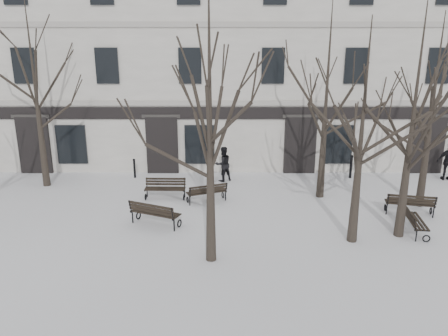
{
  "coord_description": "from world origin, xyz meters",
  "views": [
    {
      "loc": [
        -0.35,
        -13.59,
        6.73
      ],
      "look_at": [
        -0.36,
        3.0,
        1.74
      ],
      "focal_mm": 35.0,
      "sensor_mm": 36.0,
      "label": 1
    }
  ],
  "objects_px": {
    "bench_1": "(154,213)",
    "bench_2": "(410,203)",
    "bench_5": "(414,220)",
    "tree_3": "(416,95)",
    "tree_1": "(210,90)",
    "bench_3": "(165,188)",
    "tree_2": "(364,107)",
    "bench_4": "(207,192)"
  },
  "relations": [
    {
      "from": "bench_1",
      "to": "bench_2",
      "type": "xyz_separation_m",
      "value": [
        9.86,
        1.03,
        -0.02
      ]
    },
    {
      "from": "bench_2",
      "to": "bench_5",
      "type": "height_order",
      "value": "bench_2"
    },
    {
      "from": "tree_3",
      "to": "bench_2",
      "type": "relative_size",
      "value": 4.17
    },
    {
      "from": "tree_1",
      "to": "bench_3",
      "type": "distance_m",
      "value": 7.6
    },
    {
      "from": "tree_2",
      "to": "bench_5",
      "type": "xyz_separation_m",
      "value": [
        2.39,
        0.71,
        -4.15
      ]
    },
    {
      "from": "bench_4",
      "to": "bench_5",
      "type": "relative_size",
      "value": 1.01
    },
    {
      "from": "tree_3",
      "to": "bench_3",
      "type": "distance_m",
      "value": 10.48
    },
    {
      "from": "tree_3",
      "to": "bench_4",
      "type": "distance_m",
      "value": 8.84
    },
    {
      "from": "tree_1",
      "to": "tree_2",
      "type": "bearing_deg",
      "value": 15.43
    },
    {
      "from": "tree_1",
      "to": "bench_1",
      "type": "relative_size",
      "value": 4.25
    },
    {
      "from": "bench_2",
      "to": "bench_4",
      "type": "height_order",
      "value": "bench_2"
    },
    {
      "from": "tree_1",
      "to": "bench_3",
      "type": "bearing_deg",
      "value": 111.37
    },
    {
      "from": "bench_1",
      "to": "bench_2",
      "type": "relative_size",
      "value": 1.05
    },
    {
      "from": "tree_3",
      "to": "bench_2",
      "type": "xyz_separation_m",
      "value": [
        1.12,
        1.86,
        -4.46
      ]
    },
    {
      "from": "tree_2",
      "to": "bench_2",
      "type": "bearing_deg",
      "value": 38.23
    },
    {
      "from": "tree_1",
      "to": "bench_1",
      "type": "distance_m",
      "value": 5.84
    },
    {
      "from": "bench_1",
      "to": "bench_2",
      "type": "bearing_deg",
      "value": -150.14
    },
    {
      "from": "bench_1",
      "to": "tree_1",
      "type": "bearing_deg",
      "value": 154.02
    },
    {
      "from": "bench_2",
      "to": "bench_3",
      "type": "height_order",
      "value": "bench_2"
    },
    {
      "from": "tree_1",
      "to": "bench_5",
      "type": "xyz_separation_m",
      "value": [
        7.2,
        2.04,
        -4.83
      ]
    },
    {
      "from": "bench_1",
      "to": "bench_3",
      "type": "bearing_deg",
      "value": -66.6
    },
    {
      "from": "tree_2",
      "to": "bench_1",
      "type": "relative_size",
      "value": 3.71
    },
    {
      "from": "tree_2",
      "to": "bench_5",
      "type": "bearing_deg",
      "value": 16.59
    },
    {
      "from": "bench_4",
      "to": "bench_1",
      "type": "bearing_deg",
      "value": 31.63
    },
    {
      "from": "tree_3",
      "to": "bench_5",
      "type": "distance_m",
      "value": 4.55
    },
    {
      "from": "bench_1",
      "to": "bench_5",
      "type": "distance_m",
      "value": 9.38
    },
    {
      "from": "tree_1",
      "to": "tree_3",
      "type": "distance_m",
      "value": 6.81
    },
    {
      "from": "tree_1",
      "to": "bench_2",
      "type": "xyz_separation_m",
      "value": [
        7.69,
        3.6,
        -4.79
      ]
    },
    {
      "from": "tree_2",
      "to": "bench_3",
      "type": "relative_size",
      "value": 4.2
    },
    {
      "from": "tree_3",
      "to": "bench_1",
      "type": "bearing_deg",
      "value": 174.55
    },
    {
      "from": "tree_1",
      "to": "bench_4",
      "type": "relative_size",
      "value": 4.79
    },
    {
      "from": "tree_2",
      "to": "tree_3",
      "type": "distance_m",
      "value": 1.85
    },
    {
      "from": "bench_1",
      "to": "bench_3",
      "type": "height_order",
      "value": "bench_1"
    },
    {
      "from": "bench_1",
      "to": "bench_3",
      "type": "relative_size",
      "value": 1.13
    },
    {
      "from": "bench_1",
      "to": "bench_4",
      "type": "distance_m",
      "value": 3.05
    },
    {
      "from": "tree_2",
      "to": "tree_1",
      "type": "bearing_deg",
      "value": -164.57
    },
    {
      "from": "bench_5",
      "to": "tree_1",
      "type": "bearing_deg",
      "value": 113.5
    },
    {
      "from": "bench_5",
      "to": "bench_2",
      "type": "bearing_deg",
      "value": -9.86
    },
    {
      "from": "tree_2",
      "to": "bench_2",
      "type": "distance_m",
      "value": 5.51
    },
    {
      "from": "tree_2",
      "to": "bench_3",
      "type": "bearing_deg",
      "value": 149.14
    },
    {
      "from": "tree_3",
      "to": "bench_5",
      "type": "bearing_deg",
      "value": 25.58
    },
    {
      "from": "bench_3",
      "to": "bench_4",
      "type": "height_order",
      "value": "bench_3"
    }
  ]
}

